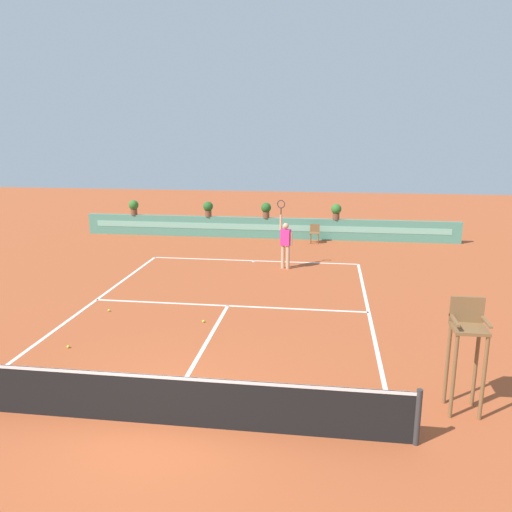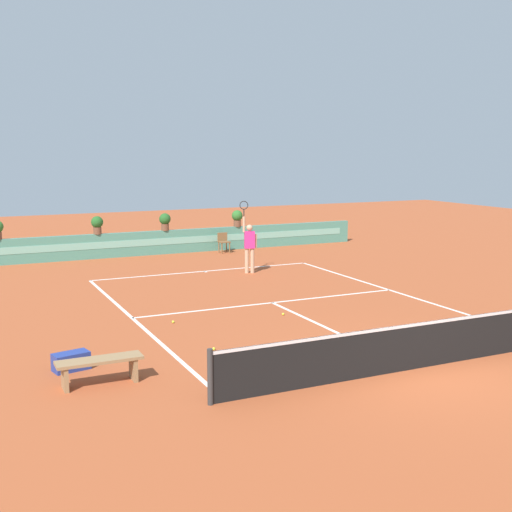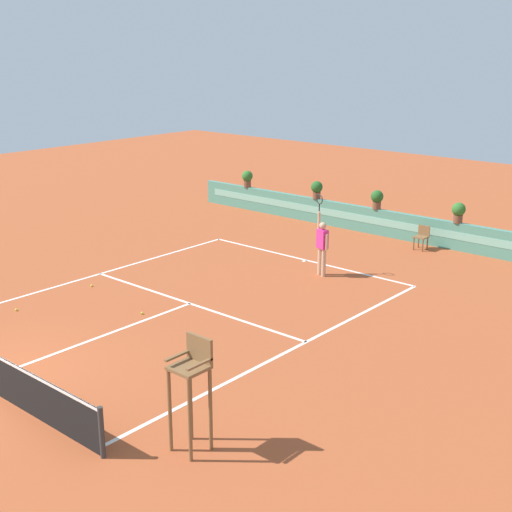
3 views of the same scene
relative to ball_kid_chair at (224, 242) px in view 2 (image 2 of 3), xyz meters
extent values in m
plane|color=#A84C28|center=(-2.31, -9.66, -0.48)|extent=(60.00, 60.00, 0.00)
cube|color=white|center=(-2.31, -3.77, -0.47)|extent=(8.22, 0.10, 0.01)
cube|color=white|center=(-2.31, -9.26, -0.47)|extent=(8.22, 0.10, 0.01)
cube|color=white|center=(-2.31, -12.46, -0.47)|extent=(0.10, 6.40, 0.01)
cube|color=white|center=(-6.42, -9.71, -0.47)|extent=(0.10, 11.89, 0.01)
cube|color=white|center=(1.80, -9.71, -0.47)|extent=(0.10, 11.89, 0.01)
cube|color=white|center=(-2.31, -3.87, -0.47)|extent=(0.10, 0.20, 0.01)
cylinder|color=#333333|center=(-6.72, -15.66, 0.02)|extent=(0.10, 0.10, 1.00)
cube|color=black|center=(-2.31, -15.66, 0.00)|extent=(8.82, 0.02, 0.95)
cube|color=white|center=(-2.31, -15.66, 0.44)|extent=(8.82, 0.03, 0.06)
cube|color=#4C8E7A|center=(-2.31, 0.73, 0.02)|extent=(18.00, 0.20, 1.00)
cube|color=#7ABCA8|center=(-2.31, 0.63, 0.07)|extent=(17.10, 0.01, 0.28)
cylinder|color=brown|center=(-0.18, -0.24, -0.25)|extent=(0.05, 0.05, 0.45)
cylinder|color=brown|center=(0.18, -0.24, -0.25)|extent=(0.05, 0.05, 0.45)
cylinder|color=brown|center=(-0.18, 0.11, -0.25)|extent=(0.05, 0.05, 0.45)
cylinder|color=brown|center=(0.18, 0.11, -0.25)|extent=(0.05, 0.05, 0.45)
cube|color=brown|center=(0.00, -0.07, -0.01)|extent=(0.44, 0.44, 0.04)
cube|color=brown|center=(0.00, 0.13, 0.19)|extent=(0.44, 0.04, 0.36)
cube|color=#99754C|center=(-8.87, -13.86, -0.25)|extent=(0.08, 0.40, 0.45)
cube|color=#99754C|center=(-7.59, -13.86, -0.25)|extent=(0.08, 0.40, 0.45)
cube|color=#99754C|center=(-8.23, -13.86, 0.00)|extent=(1.60, 0.44, 0.06)
cube|color=navy|center=(-8.58, -12.78, -0.30)|extent=(0.76, 0.50, 0.36)
cylinder|color=tan|center=(-0.87, -4.79, -0.03)|extent=(0.14, 0.14, 0.90)
cylinder|color=tan|center=(-1.06, -4.73, -0.03)|extent=(0.14, 0.14, 0.90)
cube|color=#E52D84|center=(-0.96, -4.76, 0.72)|extent=(0.41, 0.32, 0.60)
sphere|color=tan|center=(-0.96, -4.76, 1.15)|extent=(0.22, 0.22, 0.22)
cylinder|color=tan|center=(-1.16, -4.70, 1.27)|extent=(0.09, 0.09, 0.55)
cylinder|color=black|center=(-1.16, -4.70, 1.69)|extent=(0.04, 0.04, 0.24)
torus|color=#262626|center=(-1.16, -4.70, 1.95)|extent=(0.31, 0.12, 0.31)
cylinder|color=tan|center=(-0.75, -4.83, 0.67)|extent=(0.09, 0.09, 0.50)
sphere|color=#CCE033|center=(-2.70, -10.68, -0.44)|extent=(0.07, 0.07, 0.07)
sphere|color=#CCE033|center=(-5.60, -10.20, -0.44)|extent=(0.07, 0.07, 0.07)
sphere|color=#CCE033|center=(-5.52, -12.78, -0.44)|extent=(0.07, 0.07, 0.07)
cylinder|color=brown|center=(-5.19, 0.73, 0.66)|extent=(0.32, 0.32, 0.28)
sphere|color=#235B23|center=(-5.19, 0.73, 1.01)|extent=(0.48, 0.48, 0.48)
cylinder|color=brown|center=(0.96, 0.73, 0.66)|extent=(0.32, 0.32, 0.28)
sphere|color=#2D6B28|center=(0.96, 0.73, 1.01)|extent=(0.48, 0.48, 0.48)
cylinder|color=brown|center=(-2.35, 0.73, 0.66)|extent=(0.32, 0.32, 0.28)
sphere|color=#235B23|center=(-2.35, 0.73, 1.01)|extent=(0.48, 0.48, 0.48)
camera|label=1|loc=(0.51, -23.51, 4.59)|focal=36.14mm
camera|label=2|loc=(-10.62, -25.78, 3.88)|focal=46.17mm
camera|label=3|loc=(11.28, -22.15, 6.56)|focal=49.29mm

